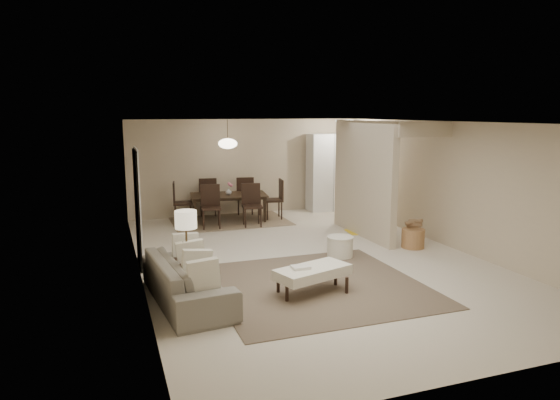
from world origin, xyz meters
name	(u,v)px	position (x,y,z in m)	size (l,w,h in m)	color
floor	(308,258)	(0.00, 0.00, 0.00)	(9.00, 9.00, 0.00)	beige
ceiling	(310,122)	(0.00, 0.00, 2.50)	(9.00, 9.00, 0.00)	white
back_wall	(243,167)	(0.00, 4.50, 1.25)	(6.00, 6.00, 0.00)	#C6B596
left_wall	(137,202)	(-3.00, 0.00, 1.25)	(9.00, 9.00, 0.00)	#C6B596
right_wall	(447,184)	(3.00, 0.00, 1.25)	(9.00, 9.00, 0.00)	#C6B596
partition	(363,179)	(1.80, 1.25, 1.25)	(0.15, 2.50, 2.50)	#C6B596
doorway	(138,209)	(-2.97, 0.60, 1.02)	(0.04, 0.90, 2.04)	black
pantry_cabinet	(330,172)	(2.35, 4.15, 1.05)	(1.20, 0.55, 2.10)	white
flush_light	(345,121)	(2.30, 3.20, 2.46)	(0.44, 0.44, 0.05)	white
living_rug	(317,285)	(-0.44, -1.39, 0.01)	(3.20, 3.20, 0.01)	brown
sofa	(187,280)	(-2.45, -1.39, 0.32)	(0.86, 2.19, 0.64)	slate
ottoman_bench	(313,272)	(-0.64, -1.69, 0.33)	(1.24, 0.84, 0.41)	beige
side_table	(188,278)	(-2.40, -1.12, 0.26)	(0.46, 0.46, 0.51)	black
table_lamp	(186,224)	(-2.40, -1.12, 1.07)	(0.32, 0.32, 0.76)	#46341E
round_pouf	(340,247)	(0.60, -0.10, 0.19)	(0.50, 0.50, 0.39)	beige
wicker_basket	(413,238)	(2.26, 0.00, 0.19)	(0.45, 0.45, 0.38)	#91623A
dining_rug	(229,220)	(-0.61, 3.70, 0.01)	(2.80, 2.10, 0.01)	brown
dining_table	(229,208)	(-0.61, 3.70, 0.33)	(1.87, 1.05, 0.66)	black
dining_chairs	(229,201)	(-0.61, 3.70, 0.50)	(2.74, 2.14, 1.01)	black
vase	(229,191)	(-0.61, 3.70, 0.74)	(0.15, 0.15, 0.16)	silver
yellow_mat	(367,231)	(2.07, 1.51, 0.01)	(0.91, 0.55, 0.01)	yellow
pendant_light	(228,144)	(-0.61, 3.70, 1.92)	(0.46, 0.46, 0.71)	#46341E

